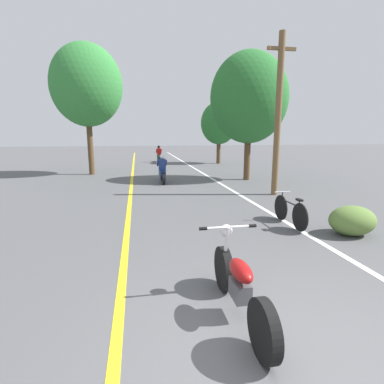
% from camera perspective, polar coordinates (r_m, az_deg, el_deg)
% --- Properties ---
extents(ground_plane, '(120.00, 120.00, 0.00)m').
position_cam_1_polar(ground_plane, '(3.72, 16.28, -28.70)').
color(ground_plane, '#515154').
extents(lane_stripe_center, '(0.14, 48.00, 0.01)m').
position_cam_1_polar(lane_stripe_center, '(15.54, -11.40, 2.06)').
color(lane_stripe_center, yellow).
rests_on(lane_stripe_center, ground).
extents(lane_stripe_edge, '(0.14, 48.00, 0.01)m').
position_cam_1_polar(lane_stripe_edge, '(16.02, 3.91, 2.52)').
color(lane_stripe_edge, white).
rests_on(lane_stripe_edge, ground).
extents(utility_pole, '(1.10, 0.24, 5.99)m').
position_cam_1_polar(utility_pole, '(12.08, 16.09, 14.04)').
color(utility_pole, brown).
rests_on(utility_pole, ground).
extents(roadside_tree_right_near, '(3.92, 3.53, 6.39)m').
position_cam_1_polar(roadside_tree_right_near, '(15.94, 10.84, 17.18)').
color(roadside_tree_right_near, '#513A23').
rests_on(roadside_tree_right_near, ground).
extents(roadside_tree_right_far, '(2.91, 2.62, 4.89)m').
position_cam_1_polar(roadside_tree_right_far, '(24.54, 5.16, 12.90)').
color(roadside_tree_right_far, '#513A23').
rests_on(roadside_tree_right_far, ground).
extents(roadside_tree_left, '(3.98, 3.58, 7.34)m').
position_cam_1_polar(roadside_tree_left, '(18.82, -19.45, 18.58)').
color(roadside_tree_left, '#513A23').
rests_on(roadside_tree_left, ground).
extents(roadside_bush, '(1.10, 0.88, 0.70)m').
position_cam_1_polar(roadside_bush, '(8.02, 28.21, -4.81)').
color(roadside_bush, '#5B7A38').
rests_on(roadside_bush, ground).
extents(motorcycle_foreground, '(0.84, 2.16, 1.07)m').
position_cam_1_polar(motorcycle_foreground, '(4.09, 8.97, -17.06)').
color(motorcycle_foreground, black).
rests_on(motorcycle_foreground, ground).
extents(motorcycle_rider_lead, '(0.50, 2.01, 1.38)m').
position_cam_1_polar(motorcycle_rider_lead, '(14.88, -5.68, 3.86)').
color(motorcycle_rider_lead, black).
rests_on(motorcycle_rider_lead, ground).
extents(motorcycle_rider_far, '(0.50, 2.08, 1.41)m').
position_cam_1_polar(motorcycle_rider_far, '(25.78, -6.30, 6.87)').
color(motorcycle_rider_far, black).
rests_on(motorcycle_rider_far, ground).
extents(bicycle_parked, '(0.44, 1.71, 0.82)m').
position_cam_1_polar(bicycle_parked, '(8.21, 18.16, -3.50)').
color(bicycle_parked, black).
rests_on(bicycle_parked, ground).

